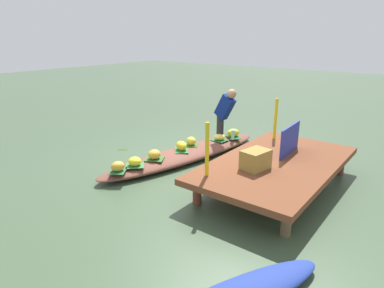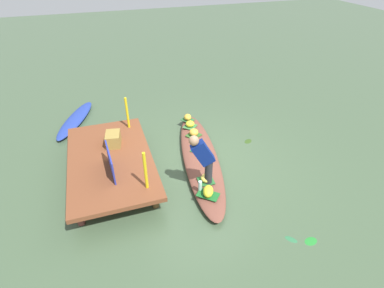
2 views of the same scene
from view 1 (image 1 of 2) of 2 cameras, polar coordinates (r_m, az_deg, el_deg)
name	(u,v)px [view 1 (image 1 of 2)]	position (r m, az deg, el deg)	size (l,w,h in m)	color
canal_water	(186,159)	(7.13, -1.00, -2.52)	(40.00, 40.00, 0.00)	#40553B
dock_platform	(277,165)	(5.87, 14.12, -3.43)	(3.20, 1.80, 0.47)	brown
vendor_boat	(186,154)	(7.09, -1.00, -1.70)	(4.12, 0.83, 0.22)	brown
leaf_mat_0	(155,159)	(6.54, -6.36, -2.52)	(0.35, 0.30, 0.01)	#305F24
banana_bunch_0	(154,154)	(6.51, -6.38, -1.76)	(0.25, 0.23, 0.19)	gold
leaf_mat_1	(220,140)	(7.68, 4.67, 0.69)	(0.31, 0.33, 0.01)	#23612C
banana_bunch_1	(220,137)	(7.66, 4.69, 1.20)	(0.22, 0.25, 0.15)	#F7D953
leaf_mat_2	(135,165)	(6.27, -9.61, -3.59)	(0.33, 0.31, 0.01)	#39723C
banana_bunch_2	(135,161)	(6.24, -9.64, -2.91)	(0.24, 0.24, 0.16)	yellow
leaf_mat_3	(181,150)	(6.99, -1.79, -1.02)	(0.43, 0.27, 0.01)	#287638
banana_bunch_3	(181,146)	(6.96, -1.80, -0.29)	(0.30, 0.21, 0.19)	yellow
leaf_mat_4	(118,171)	(6.08, -12.39, -4.46)	(0.34, 0.26, 0.01)	#296032
banana_bunch_4	(118,166)	(6.05, -12.45, -3.70)	(0.24, 0.20, 0.18)	gold
leaf_mat_5	(191,145)	(7.29, -0.14, -0.20)	(0.31, 0.26, 0.01)	#2F6326
banana_bunch_5	(191,141)	(7.27, -0.14, 0.49)	(0.22, 0.20, 0.18)	yellow
leaf_mat_6	(233,137)	(7.96, 6.93, 1.25)	(0.44, 0.26, 0.01)	#1B5F26
banana_bunch_6	(233,133)	(7.93, 6.96, 1.89)	(0.31, 0.20, 0.19)	yellow
vendor_person	(225,111)	(7.48, 5.53, 5.56)	(0.27, 0.54, 1.19)	#28282D
water_bottle	(233,135)	(7.72, 6.91, 1.55)	(0.07, 0.07, 0.22)	silver
market_banner	(290,140)	(6.21, 16.22, 0.70)	(0.89, 0.03, 0.52)	#263296
railing_post_west	(276,119)	(7.01, 13.93, 4.17)	(0.06, 0.06, 0.83)	yellow
railing_post_east	(207,149)	(4.98, 2.57, -0.93)	(0.06, 0.06, 0.83)	yellow
produce_crate	(256,159)	(5.42, 10.70, -2.59)	(0.44, 0.32, 0.31)	olive
drifting_plant_0	(123,150)	(7.84, -11.62, -0.94)	(0.25, 0.16, 0.01)	#2F4B1A
drifting_plant_1	(217,124)	(9.94, 4.25, 3.43)	(0.25, 0.17, 0.01)	#227D2B
drifting_plant_2	(223,126)	(9.66, 5.33, 2.97)	(0.23, 0.11, 0.01)	#2B693F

